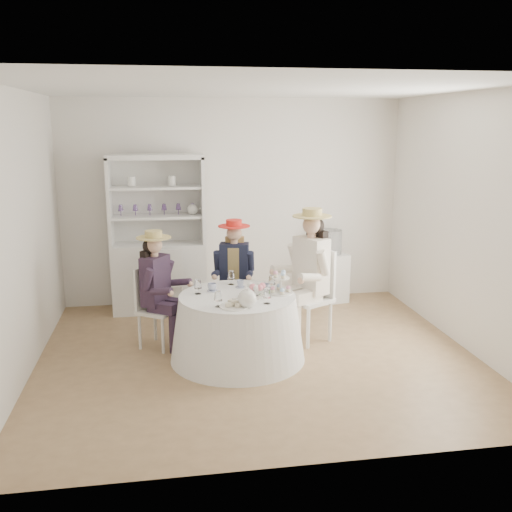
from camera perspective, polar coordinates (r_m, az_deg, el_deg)
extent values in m
plane|color=olive|center=(6.07, 0.15, -9.92)|extent=(4.50, 4.50, 0.00)
plane|color=white|center=(5.60, 0.17, 16.45)|extent=(4.50, 4.50, 0.00)
plane|color=silver|center=(7.64, -2.29, 5.39)|extent=(4.50, 0.00, 4.50)
plane|color=silver|center=(3.77, 5.12, -2.69)|extent=(4.50, 0.00, 4.50)
plane|color=silver|center=(5.76, -22.51, 1.87)|extent=(0.00, 4.50, 4.50)
plane|color=silver|center=(6.43, 20.37, 3.13)|extent=(0.00, 4.50, 4.50)
cone|color=white|center=(5.89, -1.85, -7.21)|extent=(1.38, 1.38, 0.66)
cylinder|color=white|center=(5.78, -1.88, -4.04)|extent=(1.18, 1.18, 0.02)
cube|color=silver|center=(7.46, -9.61, -2.08)|extent=(1.26, 0.74, 0.89)
cube|color=silver|center=(7.46, -9.90, 5.66)|extent=(1.15, 0.35, 1.09)
cube|color=silver|center=(7.21, -10.08, 9.74)|extent=(1.26, 0.74, 0.06)
cube|color=silver|center=(7.29, -14.43, 5.28)|extent=(0.15, 0.44, 1.09)
cube|color=silver|center=(7.28, -5.38, 5.62)|extent=(0.15, 0.44, 1.09)
cube|color=silver|center=(7.29, -9.85, 3.93)|extent=(1.17, 0.67, 0.03)
cube|color=silver|center=(7.24, -9.96, 6.78)|extent=(1.17, 0.67, 0.03)
sphere|color=white|center=(7.29, -6.37, 4.66)|extent=(0.14, 0.14, 0.14)
cube|color=silver|center=(7.85, 7.28, -2.09)|extent=(0.50, 0.50, 0.66)
cylinder|color=black|center=(7.74, 7.39, 1.42)|extent=(0.39, 0.39, 0.32)
cube|color=silver|center=(6.25, -9.76, -5.41)|extent=(0.50, 0.50, 0.04)
cylinder|color=silver|center=(6.13, -9.31, -7.85)|extent=(0.03, 0.03, 0.40)
cylinder|color=silver|center=(6.36, -7.86, -7.02)|extent=(0.03, 0.03, 0.40)
cylinder|color=silver|center=(6.28, -11.55, -7.40)|extent=(0.03, 0.03, 0.40)
cylinder|color=silver|center=(6.51, -10.05, -6.61)|extent=(0.03, 0.03, 0.40)
cube|color=silver|center=(6.27, -11.10, -3.06)|extent=(0.21, 0.30, 0.46)
cube|color=black|center=(6.16, -10.03, -2.41)|extent=(0.33, 0.37, 0.53)
cube|color=black|center=(6.10, -9.36, -5.13)|extent=(0.32, 0.27, 0.11)
cylinder|color=black|center=(6.13, -8.26, -7.72)|extent=(0.09, 0.09, 0.42)
cylinder|color=black|center=(5.97, -10.77, -2.30)|extent=(0.18, 0.16, 0.25)
cube|color=black|center=(6.23, -8.53, -4.71)|extent=(0.32, 0.27, 0.11)
cylinder|color=black|center=(6.26, -7.45, -7.25)|extent=(0.09, 0.09, 0.42)
cylinder|color=black|center=(6.28, -8.81, -1.47)|extent=(0.18, 0.16, 0.25)
cylinder|color=#D8A889|center=(6.09, -10.13, 0.15)|extent=(0.08, 0.08, 0.07)
sphere|color=#D8A889|center=(6.07, -10.17, 1.07)|extent=(0.17, 0.17, 0.17)
sphere|color=black|center=(6.10, -10.48, 0.98)|extent=(0.17, 0.17, 0.17)
cube|color=black|center=(6.16, -10.64, -0.94)|extent=(0.18, 0.22, 0.35)
cylinder|color=tan|center=(6.05, -10.20, 1.83)|extent=(0.36, 0.36, 0.01)
cylinder|color=tan|center=(6.05, -10.21, 2.17)|extent=(0.18, 0.18, 0.07)
cube|color=silver|center=(6.74, -2.18, -3.82)|extent=(0.44, 0.44, 0.04)
cylinder|color=silver|center=(6.68, -3.55, -5.90)|extent=(0.03, 0.03, 0.41)
cylinder|color=silver|center=(6.65, -1.01, -5.96)|extent=(0.03, 0.03, 0.41)
cylinder|color=silver|center=(6.95, -3.25, -5.11)|extent=(0.03, 0.03, 0.41)
cylinder|color=silver|center=(6.93, -0.82, -5.16)|extent=(0.03, 0.03, 0.41)
cube|color=silver|center=(6.83, -2.06, -1.42)|extent=(0.35, 0.10, 0.46)
cube|color=#191D33|center=(6.66, -2.19, -0.97)|extent=(0.36, 0.25, 0.53)
cube|color=tan|center=(6.66, -2.19, -0.97)|extent=(0.17, 0.23, 0.46)
cube|color=#191D33|center=(6.62, -2.99, -3.47)|extent=(0.19, 0.33, 0.11)
cylinder|color=#191D33|center=(6.58, -3.09, -6.09)|extent=(0.09, 0.09, 0.42)
cylinder|color=#191D33|center=(6.63, -3.86, -0.48)|extent=(0.12, 0.17, 0.25)
cube|color=#191D33|center=(6.60, -1.56, -3.50)|extent=(0.19, 0.33, 0.11)
cylinder|color=#191D33|center=(6.56, -1.64, -6.13)|extent=(0.09, 0.09, 0.42)
cylinder|color=#191D33|center=(6.60, -0.57, -0.53)|extent=(0.12, 0.17, 0.25)
cylinder|color=#D8A889|center=(6.60, -2.21, 1.44)|extent=(0.08, 0.08, 0.07)
sphere|color=#D8A889|center=(6.58, -2.21, 2.30)|extent=(0.17, 0.17, 0.17)
sphere|color=tan|center=(6.62, -2.18, 2.25)|extent=(0.17, 0.17, 0.17)
cube|color=tan|center=(6.70, -2.14, 0.48)|extent=(0.23, 0.12, 0.35)
cylinder|color=red|center=(6.56, -2.22, 3.01)|extent=(0.37, 0.37, 0.01)
cylinder|color=red|center=(6.56, -2.22, 3.33)|extent=(0.18, 0.18, 0.07)
cube|color=silver|center=(6.34, 5.31, -4.37)|extent=(0.58, 0.58, 0.04)
cylinder|color=silver|center=(6.42, 3.11, -6.38)|extent=(0.04, 0.04, 0.47)
cylinder|color=silver|center=(6.19, 5.23, -7.18)|extent=(0.04, 0.04, 0.47)
cylinder|color=silver|center=(6.64, 5.29, -5.75)|extent=(0.04, 0.04, 0.47)
cylinder|color=silver|center=(6.42, 7.41, -6.49)|extent=(0.04, 0.04, 0.47)
cube|color=silver|center=(6.39, 6.59, -1.59)|extent=(0.23, 0.36, 0.53)
cube|color=white|center=(6.25, 5.52, -0.90)|extent=(0.37, 0.44, 0.61)
cube|color=white|center=(6.30, 3.89, -3.66)|extent=(0.38, 0.30, 0.13)
cylinder|color=white|center=(6.30, 2.85, -6.67)|extent=(0.11, 0.11, 0.49)
cylinder|color=white|center=(6.36, 3.88, 0.06)|extent=(0.21, 0.17, 0.29)
cube|color=white|center=(6.17, 5.10, -4.05)|extent=(0.38, 0.30, 0.13)
cylinder|color=white|center=(6.17, 4.04, -7.13)|extent=(0.11, 0.11, 0.49)
cylinder|color=white|center=(6.05, 6.70, -0.67)|extent=(0.21, 0.17, 0.29)
cylinder|color=#D8A889|center=(6.18, 5.59, 2.05)|extent=(0.10, 0.10, 0.08)
sphere|color=#D8A889|center=(6.16, 5.61, 3.11)|extent=(0.20, 0.20, 0.20)
sphere|color=black|center=(6.19, 5.92, 3.02)|extent=(0.20, 0.20, 0.20)
cube|color=black|center=(6.27, 6.11, 0.81)|extent=(0.20, 0.26, 0.40)
cylinder|color=tan|center=(6.14, 5.63, 3.99)|extent=(0.42, 0.42, 0.01)
cylinder|color=tan|center=(6.13, 5.64, 4.38)|extent=(0.21, 0.21, 0.08)
cube|color=silver|center=(7.33, -8.65, -2.63)|extent=(0.37, 0.37, 0.04)
cylinder|color=silver|center=(7.53, -7.57, -3.80)|extent=(0.03, 0.03, 0.39)
cylinder|color=silver|center=(7.52, -9.76, -3.91)|extent=(0.03, 0.03, 0.39)
cylinder|color=silver|center=(7.26, -7.40, -4.45)|extent=(0.03, 0.03, 0.39)
cylinder|color=silver|center=(7.25, -9.67, -4.56)|extent=(0.03, 0.03, 0.39)
cube|color=silver|center=(7.11, -8.65, -1.10)|extent=(0.34, 0.04, 0.45)
imported|color=white|center=(5.92, -4.41, -3.18)|extent=(0.10, 0.10, 0.07)
imported|color=white|center=(6.03, -1.57, -2.84)|extent=(0.08, 0.08, 0.07)
imported|color=white|center=(5.89, 0.93, -3.23)|extent=(0.11, 0.11, 0.07)
imported|color=white|center=(5.80, 0.07, -3.56)|extent=(0.28, 0.28, 0.06)
sphere|color=pink|center=(5.72, 0.60, -3.24)|extent=(0.07, 0.07, 0.07)
sphere|color=white|center=(5.75, 0.32, -3.13)|extent=(0.07, 0.07, 0.07)
sphere|color=pink|center=(5.76, -0.16, -3.12)|extent=(0.07, 0.07, 0.07)
sphere|color=white|center=(5.72, -0.49, -3.22)|extent=(0.07, 0.07, 0.07)
sphere|color=pink|center=(5.68, -0.42, -3.36)|extent=(0.07, 0.07, 0.07)
sphere|color=white|center=(5.65, 0.01, -3.43)|extent=(0.07, 0.07, 0.07)
sphere|color=pink|center=(5.67, 0.47, -3.38)|extent=(0.07, 0.07, 0.07)
sphere|color=white|center=(5.39, -0.88, -4.31)|extent=(0.18, 0.18, 0.18)
cylinder|color=white|center=(5.40, 0.29, -4.15)|extent=(0.11, 0.03, 0.09)
cylinder|color=white|center=(5.36, -0.88, -3.39)|extent=(0.04, 0.04, 0.02)
cylinder|color=white|center=(5.42, -2.18, -5.04)|extent=(0.28, 0.28, 0.01)
cube|color=beige|center=(5.38, -2.73, -4.88)|extent=(0.07, 0.04, 0.03)
cube|color=beige|center=(5.41, -2.18, -4.66)|extent=(0.07, 0.06, 0.03)
cube|color=beige|center=(5.44, -1.64, -4.68)|extent=(0.08, 0.07, 0.03)
cube|color=beige|center=(5.44, -2.47, -4.53)|extent=(0.08, 0.08, 0.03)
cube|color=beige|center=(5.37, -1.78, -4.90)|extent=(0.07, 0.08, 0.03)
cylinder|color=white|center=(5.84, 2.46, -3.69)|extent=(0.24, 0.24, 0.01)
cylinder|color=white|center=(5.82, 2.47, -2.98)|extent=(0.02, 0.02, 0.16)
cylinder|color=white|center=(5.80, 2.48, -2.21)|extent=(0.18, 0.18, 0.01)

